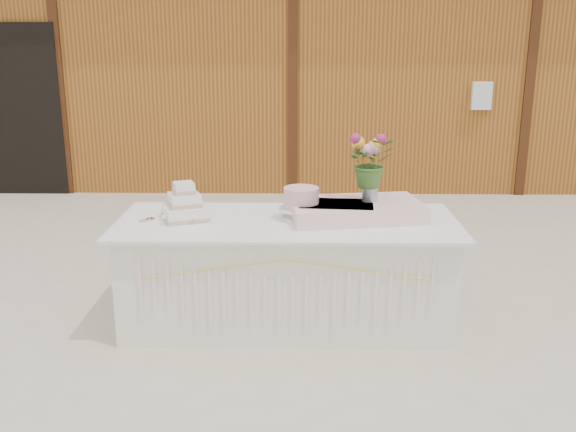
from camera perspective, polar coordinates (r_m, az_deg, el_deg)
The scene contains 9 objects.
ground at distance 4.78m, azimuth -0.06°, elevation -9.32°, with size 80.00×80.00×0.00m, color beige.
barn at distance 10.34m, azimuth 0.49°, elevation 13.72°, with size 12.60×4.60×3.30m.
cake_table at distance 4.63m, azimuth -0.06°, elevation -4.99°, with size 2.40×1.00×0.77m.
wedding_cake at distance 4.58m, azimuth -9.16°, elevation 0.82°, with size 0.38×0.38×0.27m.
pink_cake_stand at distance 4.52m, azimuth 1.18°, elevation 1.30°, with size 0.32×0.32×0.23m.
satin_runner at distance 4.59m, azimuth 6.01°, elevation 0.54°, with size 0.93×0.54×0.12m, color #FFD3CD.
flower_vase at distance 4.60m, azimuth 7.28°, elevation 2.25°, with size 0.11×0.11×0.15m, color #A5A4A9.
bouquet at distance 4.55m, azimuth 7.39°, elevation 5.36°, with size 0.32×0.28×0.36m, color #395E25.
loose_flowers at distance 4.72m, azimuth -11.93°, elevation 0.08°, with size 0.12×0.30×0.02m, color #CA7B9B, non-canonical shape.
Camera 1 is at (0.08, -4.34, 2.01)m, focal length 40.00 mm.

